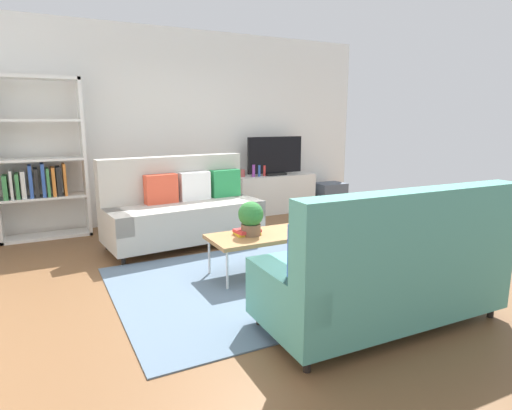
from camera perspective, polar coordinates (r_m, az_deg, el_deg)
name	(u,v)px	position (r m, az deg, el deg)	size (l,w,h in m)	color
ground_plane	(268,270)	(4.56, 1.55, -8.69)	(7.68, 7.68, 0.00)	brown
wall_far	(182,127)	(6.86, -9.92, 10.29)	(6.40, 0.12, 2.90)	white
area_rug	(268,280)	(4.27, 1.62, -9.99)	(2.90, 2.20, 0.01)	slate
couch_beige	(182,209)	(5.46, -9.83, -0.53)	(1.97, 1.01, 1.10)	#B2ADA3
couch_green	(385,271)	(3.39, 16.92, -8.47)	(1.92, 0.89, 1.10)	teal
coffee_table	(263,237)	(4.34, 0.95, -4.27)	(1.10, 0.56, 0.42)	#9E7042
tv_console	(274,194)	(7.26, 2.43, 1.53)	(1.40, 0.44, 0.64)	silver
tv	(275,157)	(7.16, 2.55, 6.50)	(1.00, 0.20, 0.64)	black
bookshelf	(39,166)	(6.25, -26.99, 4.66)	(1.10, 0.36, 2.10)	white
storage_trunk	(330,195)	(7.79, 9.83, 1.31)	(0.52, 0.40, 0.44)	#4C5666
potted_plant	(251,217)	(4.26, -0.70, -1.67)	(0.26, 0.26, 0.34)	brown
table_book_0	(247,233)	(4.32, -1.22, -3.79)	(0.24, 0.18, 0.02)	gold
table_book_1	(247,231)	(4.32, -1.22, -3.43)	(0.24, 0.18, 0.03)	red
vase_0	(242,173)	(6.98, -1.90, 4.29)	(0.11, 0.11, 0.12)	#B24C4C
bottle_0	(253,171)	(6.97, -0.35, 4.62)	(0.05, 0.05, 0.20)	purple
bottle_1	(259,171)	(7.01, 0.42, 4.61)	(0.05, 0.05, 0.19)	#3359B2
bottle_2	(264,171)	(7.06, 1.11, 4.61)	(0.05, 0.05, 0.18)	red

